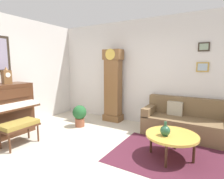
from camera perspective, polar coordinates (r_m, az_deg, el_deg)
name	(u,v)px	position (r m, az deg, el deg)	size (l,w,h in m)	color
ground_plane	(85,162)	(3.35, -8.46, -21.77)	(6.40, 6.00, 0.10)	beige
wall_back	(140,72)	(5.01, 8.78, 5.48)	(5.30, 0.13, 2.80)	silver
area_rug	(173,158)	(3.48, 18.72, -19.85)	(2.10, 1.50, 0.01)	#4C1E2D
piano_bench	(19,126)	(4.06, -27.44, -10.14)	(0.42, 0.70, 0.48)	#4C2B19
grandfather_clock	(113,87)	(5.08, 0.33, 0.66)	(0.52, 0.34, 2.03)	brown
couch	(187,122)	(4.46, 22.79, -9.56)	(1.90, 0.80, 0.84)	brown
coffee_table	(172,136)	(3.33, 18.46, -13.80)	(0.88, 0.88, 0.42)	gold
mantel_clock	(7,76)	(4.68, -30.51, 3.68)	(0.13, 0.18, 0.38)	brown
green_jug	(165,131)	(3.20, 16.56, -12.40)	(0.17, 0.17, 0.24)	#234C33
potted_plant	(80,114)	(4.78, -10.26, -7.79)	(0.36, 0.36, 0.56)	#935138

